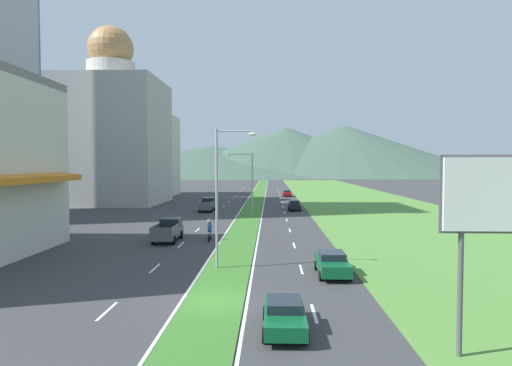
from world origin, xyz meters
The scene contains 48 objects.
ground_plane centered at (0.00, 0.00, 0.00)m, with size 600.00×600.00×0.00m, color #38383A.
grass_median centered at (0.00, 60.00, 0.03)m, with size 3.20×240.00×0.06m, color #387028.
grass_verge_right centered at (20.60, 60.00, 0.03)m, with size 24.00×240.00×0.06m, color #518438.
lane_dash_left_2 centered at (-5.10, -1.70, 0.01)m, with size 0.16×2.80×0.01m, color silver.
lane_dash_left_3 centered at (-5.10, 7.44, 0.01)m, with size 0.16×2.80×0.01m, color silver.
lane_dash_left_4 centered at (-5.10, 16.59, 0.01)m, with size 0.16×2.80×0.01m, color silver.
lane_dash_left_5 centered at (-5.10, 25.74, 0.01)m, with size 0.16×2.80×0.01m, color silver.
lane_dash_left_6 centered at (-5.10, 34.89, 0.01)m, with size 0.16×2.80×0.01m, color silver.
lane_dash_left_7 centered at (-5.10, 44.04, 0.01)m, with size 0.16×2.80×0.01m, color silver.
lane_dash_left_8 centered at (-5.10, 53.18, 0.01)m, with size 0.16×2.80×0.01m, color silver.
lane_dash_left_9 centered at (-5.10, 62.33, 0.01)m, with size 0.16×2.80×0.01m, color silver.
lane_dash_left_10 centered at (-5.10, 71.48, 0.01)m, with size 0.16×2.80×0.01m, color silver.
lane_dash_left_11 centered at (-5.10, 80.63, 0.01)m, with size 0.16×2.80×0.01m, color silver.
lane_dash_left_12 centered at (-5.10, 89.78, 0.01)m, with size 0.16×2.80×0.01m, color silver.
lane_dash_left_13 centered at (-5.10, 98.92, 0.01)m, with size 0.16×2.80×0.01m, color silver.
lane_dash_left_14 centered at (-5.10, 108.07, 0.01)m, with size 0.16×2.80×0.01m, color silver.
lane_dash_left_15 centered at (-5.10, 117.22, 0.01)m, with size 0.16×2.80×0.01m, color silver.
lane_dash_right_2 centered at (5.10, -1.70, 0.01)m, with size 0.16×2.80×0.01m, color silver.
lane_dash_right_3 centered at (5.10, 7.44, 0.01)m, with size 0.16×2.80×0.01m, color silver.
lane_dash_right_4 centered at (5.10, 16.59, 0.01)m, with size 0.16×2.80×0.01m, color silver.
lane_dash_right_5 centered at (5.10, 25.74, 0.01)m, with size 0.16×2.80×0.01m, color silver.
lane_dash_right_6 centered at (5.10, 34.89, 0.01)m, with size 0.16×2.80×0.01m, color silver.
lane_dash_right_7 centered at (5.10, 44.04, 0.01)m, with size 0.16×2.80×0.01m, color silver.
lane_dash_right_8 centered at (5.10, 53.18, 0.01)m, with size 0.16×2.80×0.01m, color silver.
lane_dash_right_9 centered at (5.10, 62.33, 0.01)m, with size 0.16×2.80×0.01m, color silver.
lane_dash_right_10 centered at (5.10, 71.48, 0.01)m, with size 0.16×2.80×0.01m, color silver.
lane_dash_right_11 centered at (5.10, 80.63, 0.01)m, with size 0.16×2.80×0.01m, color silver.
lane_dash_right_12 centered at (5.10, 89.78, 0.01)m, with size 0.16×2.80×0.01m, color silver.
lane_dash_right_13 centered at (5.10, 98.92, 0.01)m, with size 0.16×2.80×0.01m, color silver.
lane_dash_right_14 centered at (5.10, 108.07, 0.01)m, with size 0.16×2.80×0.01m, color silver.
lane_dash_right_15 centered at (5.10, 117.22, 0.01)m, with size 0.16×2.80×0.01m, color silver.
edge_line_median_left centered at (-1.75, 60.00, 0.01)m, with size 0.16×240.00×0.01m, color silver.
edge_line_median_right centered at (1.75, 60.00, 0.01)m, with size 0.16×240.00×0.01m, color silver.
domed_building centered at (-26.38, 58.88, 12.85)m, with size 18.36×18.36×32.56m.
midrise_colored centered at (-27.36, 79.61, 9.29)m, with size 15.81×15.81×18.58m, color beige.
hill_far_left centered at (-38.22, 297.21, 10.32)m, with size 235.61×235.61×20.64m, color #3D5647.
hill_far_center centered at (14.48, 292.27, 16.52)m, with size 182.61×182.61×33.04m, color #3D5647.
hill_far_right centered at (53.79, 286.28, 17.03)m, with size 189.40×189.40×34.07m, color #3D5647.
street_lamp_near centered at (-0.46, 7.50, 5.54)m, with size 2.86×0.28×9.69m.
street_lamp_mid centered at (0.05, 38.45, 5.15)m, with size 3.45×0.52×8.81m.
billboard_roadside centered at (11.75, -6.58, 5.76)m, with size 5.02×0.28×7.62m.
car_0 centered at (6.72, 77.79, 0.74)m, with size 1.87×4.35×1.42m.
car_1 centered at (6.75, 47.24, 0.81)m, with size 1.94×4.46×1.60m.
car_2 centered at (7.02, 5.93, 0.78)m, with size 2.02×4.69×1.50m.
car_3 centered at (3.59, -3.99, 0.70)m, with size 1.91×4.40×1.33m.
pickup_truck_0 centered at (-6.83, 45.81, 0.98)m, with size 2.18×5.40×2.00m.
pickup_truck_1 centered at (-6.74, 18.75, 0.98)m, with size 2.18×5.40×2.00m.
motorcycle_rider centered at (-2.81, 18.96, 0.75)m, with size 0.36×2.00×1.80m.
Camera 1 is at (2.97, -23.30, 7.26)m, focal length 31.45 mm.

